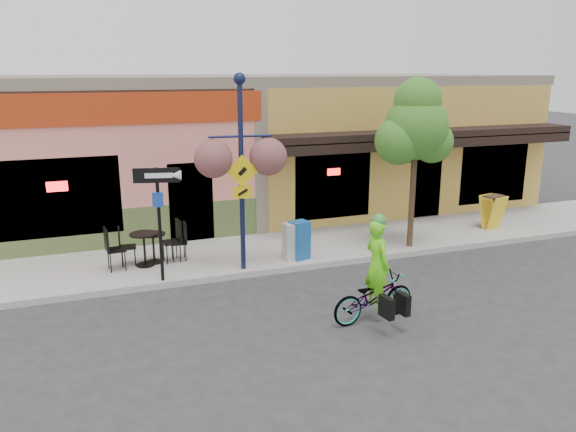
% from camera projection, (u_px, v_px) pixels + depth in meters
% --- Properties ---
extents(ground, '(90.00, 90.00, 0.00)m').
position_uv_depth(ground, '(346.00, 273.00, 13.35)').
color(ground, '#2D2D30').
rests_on(ground, ground).
extents(sidewalk, '(24.00, 3.00, 0.15)m').
position_uv_depth(sidewalk, '(313.00, 246.00, 15.15)').
color(sidewalk, '#9E9B93').
rests_on(sidewalk, ground).
extents(curb, '(24.00, 0.12, 0.15)m').
position_uv_depth(curb, '(336.00, 263.00, 13.83)').
color(curb, '#A8A59E').
rests_on(curb, ground).
extents(building, '(18.20, 8.20, 4.50)m').
position_uv_depth(building, '(253.00, 141.00, 19.59)').
color(building, '#E48071').
rests_on(building, ground).
extents(bicycle, '(1.84, 0.83, 0.93)m').
position_uv_depth(bicycle, '(373.00, 297.00, 10.77)').
color(bicycle, maroon).
rests_on(bicycle, ground).
extents(cyclist_rider, '(0.49, 0.68, 1.75)m').
position_uv_depth(cyclist_rider, '(377.00, 277.00, 10.68)').
color(cyclist_rider, '#63E618').
rests_on(cyclist_rider, ground).
extents(lamp_post, '(1.49, 0.72, 4.50)m').
position_uv_depth(lamp_post, '(242.00, 174.00, 12.67)').
color(lamp_post, '#131A3D').
rests_on(lamp_post, sidewalk).
extents(one_way_sign, '(1.00, 0.43, 2.54)m').
position_uv_depth(one_way_sign, '(160.00, 225.00, 12.18)').
color(one_way_sign, black).
rests_on(one_way_sign, sidewalk).
extents(cafe_set_left, '(1.63, 0.88, 0.95)m').
position_uv_depth(cafe_set_left, '(153.00, 244.00, 13.52)').
color(cafe_set_left, black).
rests_on(cafe_set_left, sidewalk).
extents(cafe_set_right, '(1.84, 1.07, 1.05)m').
position_uv_depth(cafe_set_right, '(144.00, 245.00, 13.30)').
color(cafe_set_right, black).
rests_on(cafe_set_right, sidewalk).
extents(newspaper_box_blue, '(0.51, 0.47, 0.95)m').
position_uv_depth(newspaper_box_blue, '(299.00, 240.00, 13.81)').
color(newspaper_box_blue, '#195298').
rests_on(newspaper_box_blue, sidewalk).
extents(newspaper_box_grey, '(0.42, 0.38, 0.91)m').
position_uv_depth(newspaper_box_grey, '(293.00, 241.00, 13.77)').
color(newspaper_box_grey, '#AAAAAA').
rests_on(newspaper_box_grey, sidewalk).
extents(street_tree, '(2.06, 2.06, 4.43)m').
position_uv_depth(street_tree, '(414.00, 163.00, 14.37)').
color(street_tree, '#3D7A26').
rests_on(street_tree, sidewalk).
extents(sandwich_board, '(0.68, 0.57, 0.99)m').
position_uv_depth(sandwich_board, '(498.00, 213.00, 16.33)').
color(sandwich_board, yellow).
rests_on(sandwich_board, sidewalk).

